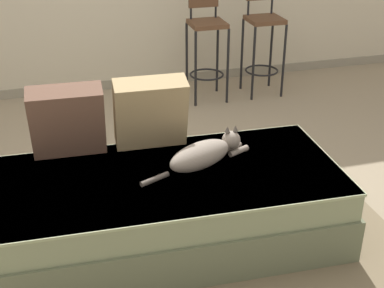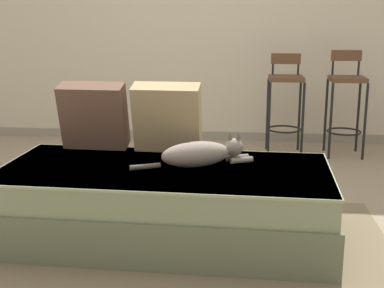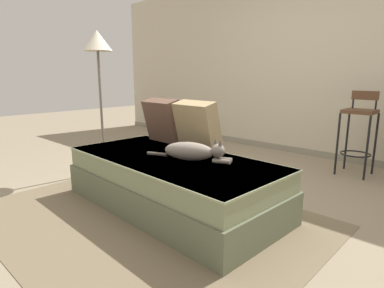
# 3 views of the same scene
# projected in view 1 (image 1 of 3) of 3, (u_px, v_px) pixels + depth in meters

# --- Properties ---
(ground_plane) EXTENTS (16.00, 16.00, 0.00)m
(ground_plane) POSITION_uv_depth(u_px,v_px,m) (158.00, 203.00, 3.55)
(ground_plane) COLOR gray
(ground_plane) RESTS_ON ground
(wall_baseboard_trim) EXTENTS (8.00, 0.02, 0.09)m
(wall_baseboard_trim) POSITION_uv_depth(u_px,v_px,m) (111.00, 84.00, 5.41)
(wall_baseboard_trim) COLOR gray
(wall_baseboard_trim) RESTS_ON ground
(area_rug) EXTENTS (2.65, 2.03, 0.01)m
(area_rug) POSITION_uv_depth(u_px,v_px,m) (185.00, 269.00, 2.94)
(area_rug) COLOR #75664C
(area_rug) RESTS_ON ground
(couch) EXTENTS (1.99, 1.00, 0.44)m
(couch) POSITION_uv_depth(u_px,v_px,m) (172.00, 207.00, 3.10)
(couch) COLOR #636B50
(couch) RESTS_ON ground
(throw_pillow_corner) EXTENTS (0.43, 0.26, 0.45)m
(throw_pillow_corner) POSITION_uv_depth(u_px,v_px,m) (67.00, 121.00, 3.10)
(throw_pillow_corner) COLOR brown
(throw_pillow_corner) RESTS_ON couch
(throw_pillow_middle) EXTENTS (0.44, 0.27, 0.45)m
(throw_pillow_middle) POSITION_uv_depth(u_px,v_px,m) (150.00, 112.00, 3.20)
(throw_pillow_middle) COLOR tan
(throw_pillow_middle) RESTS_ON couch
(cat) EXTENTS (0.71, 0.35, 0.19)m
(cat) POSITION_uv_depth(u_px,v_px,m) (204.00, 154.00, 3.06)
(cat) COLOR gray
(cat) RESTS_ON couch
(bar_stool_near_window) EXTENTS (0.33, 0.33, 0.95)m
(bar_stool_near_window) POSITION_uv_depth(u_px,v_px,m) (207.00, 41.00, 4.95)
(bar_stool_near_window) COLOR black
(bar_stool_near_window) RESTS_ON ground
(bar_stool_by_doorway) EXTENTS (0.33, 0.33, 0.99)m
(bar_stool_by_doorway) POSITION_uv_depth(u_px,v_px,m) (263.00, 36.00, 5.09)
(bar_stool_by_doorway) COLOR black
(bar_stool_by_doorway) RESTS_ON ground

